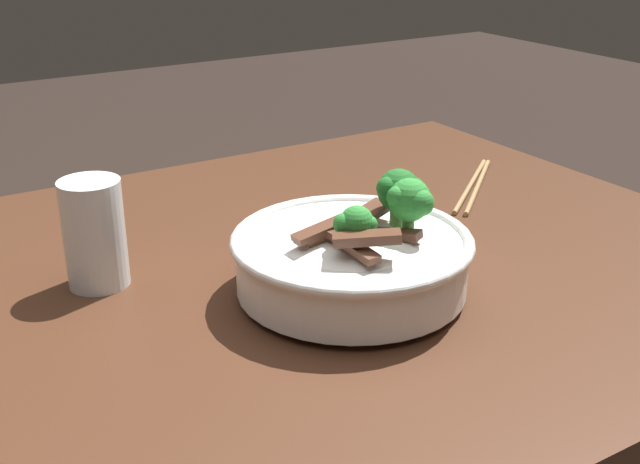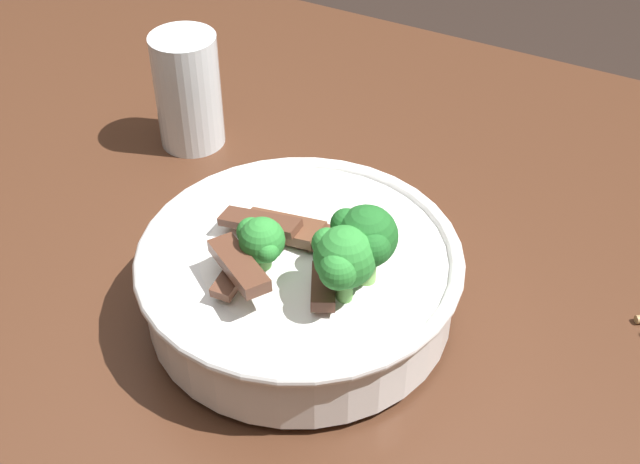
# 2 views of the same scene
# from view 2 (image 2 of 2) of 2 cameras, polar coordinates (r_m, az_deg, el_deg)

# --- Properties ---
(dining_table) EXTENTS (1.35, 0.84, 0.79)m
(dining_table) POSITION_cam_2_polar(r_m,az_deg,el_deg) (0.88, -6.83, -3.09)
(dining_table) COLOR #472819
(dining_table) RESTS_ON ground
(rice_bowl) EXTENTS (0.25, 0.25, 0.13)m
(rice_bowl) POSITION_cam_2_polar(r_m,az_deg,el_deg) (0.66, -1.29, -2.90)
(rice_bowl) COLOR white
(rice_bowl) RESTS_ON dining_table
(drinking_glass) EXTENTS (0.07, 0.07, 0.12)m
(drinking_glass) POSITION_cam_2_polar(r_m,az_deg,el_deg) (0.87, -8.89, 8.93)
(drinking_glass) COLOR white
(drinking_glass) RESTS_ON dining_table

